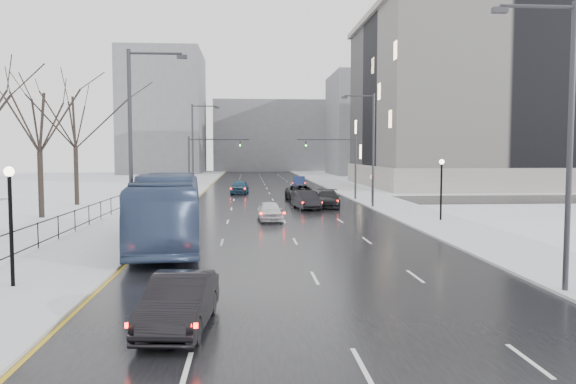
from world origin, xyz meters
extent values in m
cube|color=black|center=(0.00, 60.00, 0.02)|extent=(16.00, 150.00, 0.04)
cube|color=black|center=(0.00, 48.00, 0.02)|extent=(130.00, 10.00, 0.04)
cube|color=silver|center=(-10.50, 60.00, 0.08)|extent=(5.00, 150.00, 0.16)
cube|color=silver|center=(10.50, 60.00, 0.08)|extent=(5.00, 150.00, 0.16)
cube|color=white|center=(-20.00, 60.00, 0.06)|extent=(14.00, 150.00, 0.12)
cube|color=black|center=(-13.00, 30.00, 1.41)|extent=(0.04, 70.00, 0.05)
cube|color=black|center=(-13.00, 30.00, 0.41)|extent=(0.04, 70.00, 0.05)
cylinder|color=black|center=(-13.00, 30.00, 0.81)|extent=(0.06, 0.06, 1.30)
cylinder|color=#2D2D33|center=(8.40, 10.00, 5.00)|extent=(0.20, 0.20, 10.00)
cylinder|color=#2D2D33|center=(7.10, 10.00, 9.80)|extent=(2.60, 0.12, 0.12)
cube|color=#2D2D33|center=(5.80, 10.00, 9.65)|extent=(0.50, 0.25, 0.18)
cylinder|color=#2D2D33|center=(8.40, 40.00, 5.00)|extent=(0.20, 0.20, 10.00)
cylinder|color=#2D2D33|center=(7.10, 40.00, 9.80)|extent=(2.60, 0.12, 0.12)
cube|color=#2D2D33|center=(5.80, 40.00, 9.65)|extent=(0.50, 0.25, 0.18)
cylinder|color=#2D2D33|center=(-8.40, 20.00, 5.00)|extent=(0.20, 0.20, 10.00)
cylinder|color=#2D2D33|center=(-7.10, 20.00, 9.80)|extent=(2.60, 0.12, 0.12)
cube|color=#2D2D33|center=(-5.80, 20.00, 9.65)|extent=(0.50, 0.25, 0.18)
cylinder|color=#2D2D33|center=(-8.40, 52.00, 5.00)|extent=(0.20, 0.20, 10.00)
cylinder|color=#2D2D33|center=(-7.10, 52.00, 9.80)|extent=(2.60, 0.12, 0.12)
cube|color=#2D2D33|center=(-5.80, 52.00, 9.65)|extent=(0.50, 0.25, 0.18)
cylinder|color=black|center=(-11.00, 12.00, 2.16)|extent=(0.14, 0.14, 4.00)
sphere|color=#FFE5B2|center=(-11.00, 12.00, 4.26)|extent=(0.36, 0.36, 0.36)
cylinder|color=black|center=(11.00, 30.00, 2.16)|extent=(0.14, 0.14, 4.00)
sphere|color=#FFE5B2|center=(11.00, 30.00, 4.26)|extent=(0.36, 0.36, 0.36)
cylinder|color=#2D2D33|center=(8.40, 48.00, 3.25)|extent=(0.20, 0.20, 6.50)
cylinder|color=#2D2D33|center=(5.40, 48.00, 6.20)|extent=(6.00, 0.12, 0.12)
imported|color=#2D2D33|center=(3.30, 48.00, 5.60)|extent=(0.15, 0.18, 0.90)
sphere|color=#19FF33|center=(3.30, 47.85, 5.60)|extent=(0.16, 0.16, 0.16)
cylinder|color=#2D2D33|center=(-8.40, 48.00, 3.25)|extent=(0.20, 0.20, 6.50)
cylinder|color=#2D2D33|center=(-5.40, 48.00, 6.20)|extent=(6.00, 0.12, 0.12)
imported|color=#2D2D33|center=(-3.30, 48.00, 5.60)|extent=(0.15, 0.18, 0.90)
sphere|color=#19FF33|center=(-3.30, 47.85, 5.60)|extent=(0.16, 0.16, 0.16)
cylinder|color=#2D2D33|center=(9.20, 44.00, 1.41)|extent=(0.06, 0.06, 2.50)
cylinder|color=white|center=(9.20, 44.00, 2.56)|extent=(0.60, 0.03, 0.60)
torus|color=#B20C0C|center=(9.20, 44.00, 2.56)|extent=(0.58, 0.06, 0.58)
cube|color=gray|center=(35.00, 72.00, 12.00)|extent=(40.00, 30.00, 24.00)
cube|color=gray|center=(35.00, 72.00, 24.40)|extent=(41.00, 31.00, 0.80)
cube|color=gray|center=(35.00, 72.00, 1.50)|extent=(40.60, 30.60, 3.00)
cube|color=slate|center=(28.00, 115.00, 11.00)|extent=(24.00, 20.00, 22.00)
cube|color=slate|center=(-22.00, 125.00, 14.00)|extent=(18.00, 22.00, 28.00)
cube|color=slate|center=(4.00, 140.00, 9.00)|extent=(30.00, 18.00, 18.00)
imported|color=black|center=(-4.50, 7.02, 0.79)|extent=(1.97, 4.67, 1.50)
imported|color=#384A6E|center=(-6.77, 21.05, 1.92)|extent=(4.39, 13.75, 3.76)
imported|color=silver|center=(-1.02, 31.42, 0.74)|extent=(1.89, 4.19, 1.40)
imported|color=black|center=(2.42, 39.35, 0.82)|extent=(2.28, 4.89, 1.55)
imported|color=black|center=(2.76, 47.31, 0.86)|extent=(3.03, 6.03, 1.64)
imported|color=black|center=(4.50, 40.72, 0.80)|extent=(2.75, 5.47, 1.52)
imported|color=navy|center=(-3.50, 57.49, 0.86)|extent=(2.30, 4.92, 1.63)
imported|color=navy|center=(4.50, 68.53, 0.82)|extent=(2.09, 4.84, 1.55)
camera|label=1|loc=(-2.60, -8.45, 4.95)|focal=35.00mm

